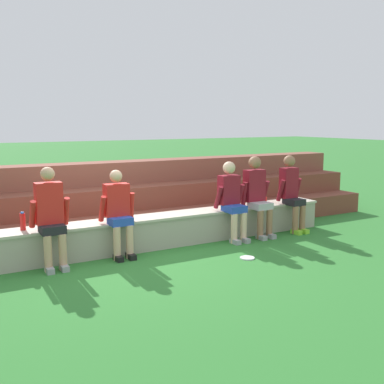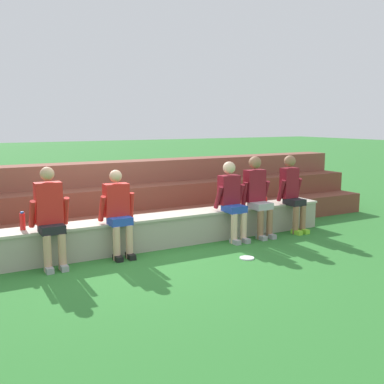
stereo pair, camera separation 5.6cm
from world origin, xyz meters
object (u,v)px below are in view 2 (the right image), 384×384
at_px(person_left_of_center, 118,211).
at_px(person_far_left, 50,215).
at_px(person_center, 232,198).
at_px(plastic_cup_right_end, 265,200).
at_px(person_right_of_center, 257,194).
at_px(person_far_right, 292,191).
at_px(water_bottle_mid_left, 23,221).
at_px(frisbee, 247,258).

bearing_deg(person_left_of_center, person_far_left, -178.37).
distance_m(person_center, plastic_cup_right_end, 1.01).
bearing_deg(person_right_of_center, person_far_right, -1.74).
height_order(person_far_left, plastic_cup_right_end, person_far_left).
bearing_deg(water_bottle_mid_left, frisbee, -24.23).
height_order(person_far_left, person_center, person_far_left).
height_order(person_left_of_center, plastic_cup_right_end, person_left_of_center).
xyz_separation_m(water_bottle_mid_left, plastic_cup_right_end, (4.38, -0.01, -0.07)).
height_order(person_center, person_right_of_center, person_right_of_center).
distance_m(person_center, person_far_right, 1.36).
bearing_deg(plastic_cup_right_end, person_left_of_center, -174.93).
height_order(water_bottle_mid_left, frisbee, water_bottle_mid_left).
bearing_deg(plastic_cup_right_end, person_center, -163.08).
height_order(person_center, water_bottle_mid_left, person_center).
bearing_deg(person_far_left, frisbee, -21.35).
height_order(person_right_of_center, frisbee, person_right_of_center).
bearing_deg(person_left_of_center, person_far_right, -0.43).
height_order(person_far_left, person_right_of_center, person_right_of_center).
distance_m(person_far_left, water_bottle_mid_left, 0.46).
bearing_deg(water_bottle_mid_left, person_far_right, -3.60).
bearing_deg(frisbee, person_center, 67.67).
distance_m(person_left_of_center, plastic_cup_right_end, 3.05).
bearing_deg(plastic_cup_right_end, water_bottle_mid_left, 179.91).
distance_m(person_right_of_center, water_bottle_mid_left, 4.00).
distance_m(person_far_left, plastic_cup_right_end, 4.07).
distance_m(water_bottle_mid_left, frisbee, 3.34).
relative_size(person_right_of_center, person_far_right, 1.01).
height_order(person_left_of_center, person_far_right, person_far_right).
relative_size(person_far_right, plastic_cup_right_end, 11.80).
height_order(person_far_left, frisbee, person_far_left).
bearing_deg(plastic_cup_right_end, person_far_right, -35.85).
bearing_deg(person_right_of_center, water_bottle_mid_left, 176.03).
xyz_separation_m(person_far_left, person_right_of_center, (3.67, 0.03, 0.01)).
bearing_deg(person_far_right, person_left_of_center, 179.57).
xyz_separation_m(person_far_left, water_bottle_mid_left, (-0.33, 0.30, -0.12)).
height_order(person_right_of_center, plastic_cup_right_end, person_right_of_center).
bearing_deg(person_far_right, water_bottle_mid_left, 176.40).
distance_m(person_center, frisbee, 1.35).
distance_m(person_left_of_center, person_right_of_center, 2.64).
xyz_separation_m(person_left_of_center, frisbee, (1.64, -1.07, -0.71)).
bearing_deg(person_right_of_center, plastic_cup_right_end, 34.88).
bearing_deg(person_center, water_bottle_mid_left, 175.03).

